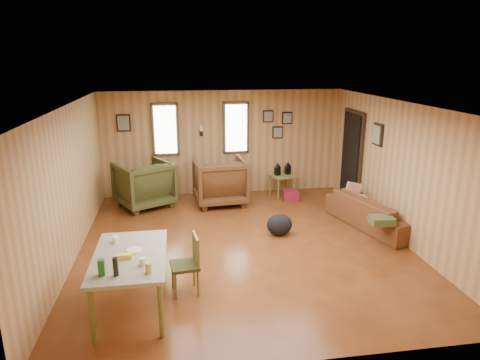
# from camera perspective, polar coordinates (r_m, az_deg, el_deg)

# --- Properties ---
(room) EXTENTS (5.54, 6.04, 2.44)m
(room) POSITION_cam_1_polar(r_m,az_deg,el_deg) (7.33, 1.46, 0.95)
(room) COLOR brown
(room) RESTS_ON ground
(sofa) EXTENTS (1.11, 2.10, 0.79)m
(sofa) POSITION_cam_1_polar(r_m,az_deg,el_deg) (8.47, 17.49, -3.45)
(sofa) COLOR brown
(sofa) RESTS_ON ground
(recliner_brown) EXTENTS (1.16, 1.09, 1.11)m
(recliner_brown) POSITION_cam_1_polar(r_m,az_deg,el_deg) (9.33, -2.68, 0.14)
(recliner_brown) COLOR #543119
(recliner_brown) RESTS_ON ground
(recliner_green) EXTENTS (1.40, 1.37, 1.08)m
(recliner_green) POSITION_cam_1_polar(r_m,az_deg,el_deg) (9.37, -12.69, -0.26)
(recliner_green) COLOR #3E411D
(recliner_green) RESTS_ON ground
(end_table) EXTENTS (0.66, 0.62, 0.69)m
(end_table) POSITION_cam_1_polar(r_m,az_deg,el_deg) (9.81, -11.98, -0.42)
(end_table) COLOR olive
(end_table) RESTS_ON ground
(side_table) EXTENTS (0.62, 0.62, 0.82)m
(side_table) POSITION_cam_1_polar(r_m,az_deg,el_deg) (9.81, 5.69, 0.88)
(side_table) COLOR olive
(side_table) RESTS_ON ground
(cooler) EXTENTS (0.35, 0.26, 0.24)m
(cooler) POSITION_cam_1_polar(r_m,az_deg,el_deg) (9.68, 6.77, -2.06)
(cooler) COLOR maroon
(cooler) RESTS_ON ground
(backpack) EXTENTS (0.56, 0.50, 0.40)m
(backpack) POSITION_cam_1_polar(r_m,az_deg,el_deg) (7.80, 5.29, -5.96)
(backpack) COLOR black
(backpack) RESTS_ON ground
(sofa_pillows) EXTENTS (0.47, 1.66, 0.34)m
(sofa_pillows) POSITION_cam_1_polar(r_m,az_deg,el_deg) (8.15, 16.64, -3.36)
(sofa_pillows) COLOR #434D2B
(sofa_pillows) RESTS_ON sofa
(dining_table) EXTENTS (0.89, 1.49, 0.98)m
(dining_table) POSITION_cam_1_polar(r_m,az_deg,el_deg) (5.57, -14.49, -10.30)
(dining_table) COLOR #9F9985
(dining_table) RESTS_ON ground
(dining_chair) EXTENTS (0.42, 0.42, 0.83)m
(dining_chair) POSITION_cam_1_polar(r_m,az_deg,el_deg) (5.93, -6.79, -10.63)
(dining_chair) COLOR #3E411D
(dining_chair) RESTS_ON ground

